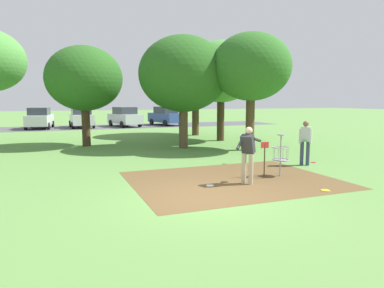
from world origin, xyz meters
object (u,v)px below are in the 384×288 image
tree_far_center (196,73)px  parked_car_rightmost (166,116)px  parked_car_center_left (81,117)px  player_foreground_watching (248,151)px  parked_car_center_right (125,117)px  tree_mid_center (183,74)px  parked_car_leftmost (40,118)px  frisbee_mid_grass (325,190)px  disc_golf_basket (279,153)px  frisbee_far_right (210,186)px  tree_mid_left (84,79)px  player_throwing (305,140)px  tree_near_left (221,72)px  tree_mid_right (251,67)px  frisbee_far_left (313,162)px  frisbee_by_tee (225,164)px

tree_far_center → parked_car_rightmost: 11.01m
parked_car_center_left → player_foreground_watching: bearing=-82.8°
parked_car_center_right → tree_mid_center: bearing=-89.6°
tree_far_center → parked_car_leftmost: bearing=135.8°
tree_mid_center → parked_car_rightmost: (4.06, 16.30, -2.89)m
frisbee_mid_grass → parked_car_rightmost: size_ratio=0.05×
disc_golf_basket → frisbee_far_right: 2.79m
tree_mid_left → parked_car_center_left: size_ratio=1.26×
player_throwing → parked_car_center_right: parked_car_center_right is taller
disc_golf_basket → player_throwing: 2.44m
frisbee_far_right → tree_mid_center: size_ratio=0.04×
player_foreground_watching → tree_far_center: bearing=74.1°
tree_near_left → tree_mid_right: 4.25m
frisbee_mid_grass → parked_car_rightmost: parked_car_rightmost is taller
tree_far_center → parked_car_center_left: size_ratio=1.57×
tree_mid_left → parked_car_rightmost: size_ratio=1.19×
frisbee_far_left → tree_mid_center: bearing=119.1°
frisbee_far_right → parked_car_center_right: 24.03m
player_throwing → tree_mid_center: size_ratio=0.30×
parked_car_leftmost → parked_car_rightmost: bearing=0.5°
tree_mid_right → frisbee_far_left: bearing=-82.3°
tree_near_left → tree_mid_right: size_ratio=1.05×
disc_golf_basket → parked_car_center_right: (-0.67, 23.53, 0.17)m
tree_mid_left → parked_car_leftmost: 14.12m
frisbee_far_right → parked_car_rightmost: 25.12m
tree_far_center → parked_car_center_right: bearing=107.6°
parked_car_leftmost → frisbee_by_tee: bearing=-70.7°
disc_golf_basket → parked_car_center_left: (-4.59, 23.78, 0.17)m
tree_near_left → frisbee_mid_grass: bearing=-102.3°
parked_car_leftmost → parked_car_center_right: (7.42, -0.31, 0.00)m
parked_car_rightmost → parked_car_center_left: bearing=-178.9°
player_foreground_watching → tree_mid_center: 8.73m
frisbee_by_tee → parked_car_leftmost: parked_car_leftmost is taller
tree_mid_center → parked_car_center_left: bearing=104.0°
tree_near_left → frisbee_far_right: bearing=-117.5°
parked_car_leftmost → tree_mid_right: bearing=-60.4°
frisbee_by_tee → frisbee_far_right: size_ratio=0.87×
parked_car_center_right → parked_car_rightmost: size_ratio=1.00×
player_throwing → tree_mid_left: size_ratio=0.32×
frisbee_mid_grass → parked_car_center_right: (-0.77, 25.59, 0.91)m
parked_car_rightmost → tree_mid_right: bearing=-93.9°
player_throwing → parked_car_center_right: bearing=97.0°
parked_car_rightmost → frisbee_by_tee: bearing=-101.0°
parked_car_leftmost → tree_mid_left: bearing=-78.2°
frisbee_far_right → tree_far_center: 15.49m
player_throwing → parked_car_center_left: (-6.67, 22.53, -0.05)m
tree_mid_right → parked_car_center_left: tree_mid_right is taller
disc_golf_basket → frisbee_mid_grass: size_ratio=5.60×
player_throwing → tree_mid_center: 7.47m
tree_mid_center → parked_car_leftmost: tree_mid_center is taller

